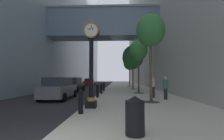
{
  "coord_description": "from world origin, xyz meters",
  "views": [
    {
      "loc": [
        1.89,
        -3.51,
        1.67
      ],
      "look_at": [
        1.05,
        21.61,
        2.85
      ],
      "focal_mm": 27.22,
      "sensor_mm": 36.0,
      "label": 1
    }
  ],
  "objects": [
    {
      "name": "building_block_left",
      "position": [
        -11.33,
        29.92,
        16.91
      ],
      "size": [
        23.21,
        80.0,
        33.95
      ],
      "color": "#93A8B7",
      "rests_on": "ground"
    },
    {
      "name": "bollard_third",
      "position": [
        0.3,
        9.91,
        0.68
      ],
      "size": [
        0.22,
        0.22,
        1.03
      ],
      "color": "black",
      "rests_on": "sidewalk_right"
    },
    {
      "name": "sidewalk_right",
      "position": [
        3.5,
        30.0,
        0.07
      ],
      "size": [
        7.0,
        80.0,
        0.14
      ],
      "primitive_type": "cube",
      "color": "beige",
      "rests_on": "ground"
    },
    {
      "name": "street_tree_mid_far",
      "position": [
        4.01,
        20.1,
        4.54
      ],
      "size": [
        2.91,
        2.91,
        6.08
      ],
      "color": "#333335",
      "rests_on": "sidewalk_right"
    },
    {
      "name": "car_red_mid",
      "position": [
        -4.24,
        33.18,
        0.76
      ],
      "size": [
        2.08,
        4.56,
        1.56
      ],
      "color": "#AD191E",
      "rests_on": "ground"
    },
    {
      "name": "trash_bin",
      "position": [
        2.35,
        1.12,
        0.68
      ],
      "size": [
        0.53,
        0.53,
        1.05
      ],
      "color": "black",
      "rests_on": "sidewalk_right"
    },
    {
      "name": "pedestrian_by_clock",
      "position": [
        4.66,
        9.97,
        1.09
      ],
      "size": [
        0.41,
        0.41,
        1.78
      ],
      "color": "#23232D",
      "rests_on": "sidewalk_right"
    },
    {
      "name": "bollard_fourth",
      "position": [
        0.3,
        12.97,
        0.68
      ],
      "size": [
        0.22,
        0.22,
        1.03
      ],
      "color": "black",
      "rests_on": "sidewalk_right"
    },
    {
      "name": "pedestrian_walking",
      "position": [
        5.29,
        8.72,
        1.0
      ],
      "size": [
        0.38,
        0.48,
        1.64
      ],
      "color": "#23232D",
      "rests_on": "sidewalk_right"
    },
    {
      "name": "street_tree_mid_near",
      "position": [
        4.01,
        13.75,
        4.45
      ],
      "size": [
        1.85,
        1.85,
        5.42
      ],
      "color": "#333335",
      "rests_on": "sidewalk_right"
    },
    {
      "name": "street_clock",
      "position": [
        0.51,
        5.23,
        2.65
      ],
      "size": [
        0.84,
        0.55,
        4.58
      ],
      "color": "black",
      "rests_on": "sidewalk_right"
    },
    {
      "name": "car_grey_near",
      "position": [
        -2.77,
        9.8,
        0.83
      ],
      "size": [
        1.99,
        4.48,
        1.72
      ],
      "color": "slate",
      "rests_on": "ground"
    },
    {
      "name": "bollard_second",
      "position": [
        0.3,
        6.86,
        0.68
      ],
      "size": [
        0.22,
        0.22,
        1.03
      ],
      "color": "black",
      "rests_on": "sidewalk_right"
    },
    {
      "name": "street_tree_far",
      "position": [
        4.01,
        26.46,
        4.29
      ],
      "size": [
        2.16,
        2.16,
        5.43
      ],
      "color": "#333335",
      "rests_on": "sidewalk_right"
    },
    {
      "name": "bollard_nearest",
      "position": [
        0.3,
        3.81,
        0.68
      ],
      "size": [
        0.22,
        0.22,
        1.03
      ],
      "color": "black",
      "rests_on": "sidewalk_right"
    },
    {
      "name": "ground_plane",
      "position": [
        0.0,
        27.0,
        0.0
      ],
      "size": [
        110.0,
        110.0,
        0.0
      ],
      "primitive_type": "plane",
      "color": "#262628",
      "rests_on": "ground"
    },
    {
      "name": "bollard_fifth",
      "position": [
        0.3,
        16.02,
        0.68
      ],
      "size": [
        0.22,
        0.22,
        1.03
      ],
      "color": "black",
      "rests_on": "sidewalk_right"
    },
    {
      "name": "car_black_far",
      "position": [
        -3.48,
        17.04,
        0.83
      ],
      "size": [
        2.04,
        4.35,
        1.73
      ],
      "color": "black",
      "rests_on": "ground"
    },
    {
      "name": "street_tree_near",
      "position": [
        4.01,
        7.39,
        4.69
      ],
      "size": [
        1.83,
        1.83,
        5.66
      ],
      "color": "#333335",
      "rests_on": "sidewalk_right"
    }
  ]
}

